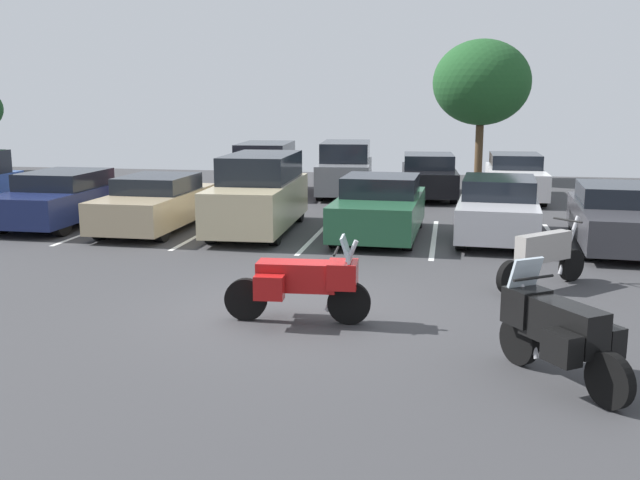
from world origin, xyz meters
The scene contains 16 objects.
ground centered at (0.00, 0.00, -0.05)m, with size 44.00×44.00×0.10m, color #38383A.
motorcycle_touring centered at (0.32, -0.53, 0.65)m, with size 2.27×1.00×1.37m.
motorcycle_second centered at (4.20, 2.30, 0.59)m, with size 1.72×1.69×1.24m.
motorcycle_third centered at (3.81, -2.33, 0.67)m, with size 1.38×1.82×1.43m.
parking_stripes centered at (-0.77, 6.66, 0.00)m, with size 23.48×5.09×0.01m.
car_navy centered at (-7.84, 6.96, 0.72)m, with size 1.98×4.74×1.44m.
car_tan centered at (-5.04, 6.62, 0.69)m, with size 1.89×4.50×1.40m.
car_champagne centered at (-2.34, 6.90, 0.97)m, with size 1.95×4.92×1.97m.
car_green centered at (0.80, 6.67, 0.71)m, with size 2.07×4.46×1.51m.
car_silver centered at (3.66, 6.87, 0.74)m, with size 2.11×4.48×1.49m.
car_charcoal centered at (6.34, 6.45, 0.69)m, with size 2.13×4.93×1.41m.
car_far_maroon centered at (-4.10, 14.25, 0.91)m, with size 2.22×4.59×1.80m.
car_far_grey centered at (-1.18, 14.44, 0.92)m, with size 2.15×4.61×1.86m.
car_far_black centered at (1.75, 14.33, 0.73)m, with size 2.11×4.77×1.48m.
car_far_white centered at (4.67, 14.30, 0.74)m, with size 1.77×4.77×1.52m.
tree_rear centered at (3.63, 19.70, 3.99)m, with size 3.95×3.95×5.73m.
Camera 1 is at (2.48, -11.03, 3.40)m, focal length 40.68 mm.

